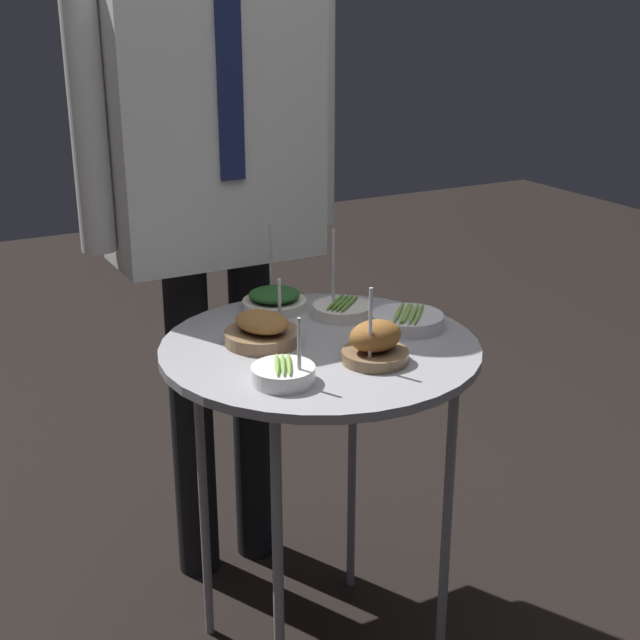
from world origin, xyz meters
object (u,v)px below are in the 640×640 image
(bowl_asparagus_mid_right, at_px, (283,374))
(bowl_roast_back_left, at_px, (375,344))
(bowl_roast_mid_left, at_px, (262,330))
(serving_cart, at_px, (320,373))
(bowl_asparagus_back_right, at_px, (342,309))
(waiter_figure, at_px, (212,156))
(bowl_spinach_center, at_px, (274,300))
(bowl_asparagus_far_rim, at_px, (409,320))

(bowl_asparagus_mid_right, distance_m, bowl_roast_back_left, 0.19)
(bowl_asparagus_mid_right, relative_size, bowl_roast_back_left, 0.81)
(bowl_roast_mid_left, bearing_deg, serving_cart, -31.53)
(bowl_roast_back_left, bearing_deg, bowl_asparagus_back_right, 73.80)
(serving_cart, bearing_deg, bowl_asparagus_back_right, 45.89)
(waiter_figure, bearing_deg, bowl_asparagus_mid_right, -100.67)
(waiter_figure, bearing_deg, bowl_roast_back_left, -81.43)
(bowl_spinach_center, height_order, bowl_roast_back_left, bowl_spinach_center)
(serving_cart, bearing_deg, bowl_roast_mid_left, 148.47)
(bowl_asparagus_back_right, distance_m, waiter_figure, 0.45)
(serving_cart, xyz_separation_m, bowl_asparagus_back_right, (0.12, 0.12, 0.08))
(serving_cart, distance_m, bowl_asparagus_far_rim, 0.22)
(bowl_asparagus_mid_right, xyz_separation_m, bowl_asparagus_far_rim, (0.35, 0.13, -0.00))
(bowl_asparagus_back_right, bearing_deg, bowl_roast_mid_left, -163.15)
(serving_cart, relative_size, bowl_asparagus_back_right, 4.14)
(bowl_asparagus_back_right, bearing_deg, serving_cart, -134.11)
(bowl_asparagus_back_right, distance_m, bowl_roast_back_left, 0.26)
(bowl_asparagus_back_right, distance_m, bowl_asparagus_far_rim, 0.15)
(bowl_roast_mid_left, height_order, bowl_asparagus_mid_right, same)
(bowl_spinach_center, relative_size, waiter_figure, 0.11)
(waiter_figure, bearing_deg, serving_cart, -85.26)
(bowl_spinach_center, bearing_deg, serving_cart, -92.94)
(bowl_roast_mid_left, bearing_deg, bowl_asparagus_back_right, 16.85)
(bowl_asparagus_mid_right, bearing_deg, bowl_roast_mid_left, 76.05)
(bowl_spinach_center, height_order, waiter_figure, waiter_figure)
(bowl_roast_back_left, bearing_deg, bowl_asparagus_far_rim, 38.01)
(bowl_roast_back_left, distance_m, bowl_asparagus_far_rim, 0.20)
(bowl_asparagus_back_right, xyz_separation_m, bowl_spinach_center, (-0.11, 0.10, 0.01))
(waiter_figure, bearing_deg, bowl_asparagus_back_right, -63.27)
(bowl_spinach_center, xyz_separation_m, bowl_roast_back_left, (0.04, -0.35, 0.01))
(bowl_asparagus_mid_right, xyz_separation_m, waiter_figure, (0.11, 0.56, 0.28))
(serving_cart, relative_size, bowl_asparagus_mid_right, 5.98)
(bowl_roast_mid_left, relative_size, bowl_asparagus_far_rim, 1.00)
(serving_cart, height_order, bowl_spinach_center, bowl_spinach_center)
(bowl_roast_mid_left, height_order, waiter_figure, waiter_figure)
(bowl_asparagus_mid_right, bearing_deg, bowl_spinach_center, 66.71)
(serving_cart, height_order, bowl_asparagus_far_rim, bowl_asparagus_far_rim)
(serving_cart, relative_size, bowl_roast_back_left, 4.85)
(bowl_spinach_center, bearing_deg, bowl_asparagus_mid_right, -113.29)
(bowl_spinach_center, relative_size, bowl_asparagus_mid_right, 1.44)
(serving_cart, bearing_deg, bowl_asparagus_far_rim, -0.94)
(bowl_asparagus_mid_right, bearing_deg, bowl_asparagus_back_right, 43.96)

